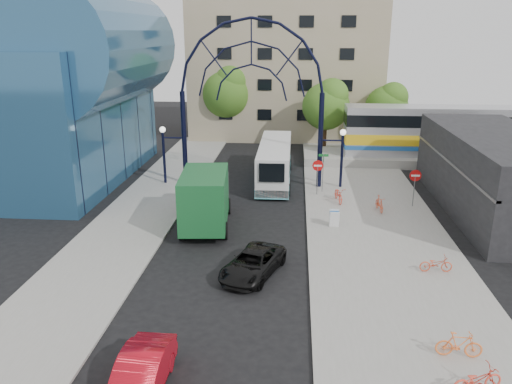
# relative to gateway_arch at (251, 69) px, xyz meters

# --- Properties ---
(ground) EXTENTS (120.00, 120.00, 0.00)m
(ground) POSITION_rel_gateway_arch_xyz_m (0.00, -14.00, -8.56)
(ground) COLOR black
(ground) RESTS_ON ground
(sidewalk_east) EXTENTS (8.00, 56.00, 0.12)m
(sidewalk_east) POSITION_rel_gateway_arch_xyz_m (8.00, -10.00, -8.50)
(sidewalk_east) COLOR gray
(sidewalk_east) RESTS_ON ground
(plaza_west) EXTENTS (5.00, 50.00, 0.12)m
(plaza_west) POSITION_rel_gateway_arch_xyz_m (-6.50, -8.00, -8.50)
(plaza_west) COLOR gray
(plaza_west) RESTS_ON ground
(gateway_arch) EXTENTS (13.64, 0.44, 12.10)m
(gateway_arch) POSITION_rel_gateway_arch_xyz_m (0.00, 0.00, 0.00)
(gateway_arch) COLOR black
(gateway_arch) RESTS_ON ground
(stop_sign) EXTENTS (0.80, 0.07, 2.50)m
(stop_sign) POSITION_rel_gateway_arch_xyz_m (4.80, -2.00, -6.56)
(stop_sign) COLOR slate
(stop_sign) RESTS_ON sidewalk_east
(do_not_enter_sign) EXTENTS (0.76, 0.07, 2.48)m
(do_not_enter_sign) POSITION_rel_gateway_arch_xyz_m (11.00, -4.00, -6.58)
(do_not_enter_sign) COLOR slate
(do_not_enter_sign) RESTS_ON sidewalk_east
(street_name_sign) EXTENTS (0.70, 0.70, 2.80)m
(street_name_sign) POSITION_rel_gateway_arch_xyz_m (5.20, -1.40, -6.43)
(street_name_sign) COLOR slate
(street_name_sign) RESTS_ON sidewalk_east
(sandwich_board) EXTENTS (0.55, 0.61, 0.99)m
(sandwich_board) POSITION_rel_gateway_arch_xyz_m (5.60, -8.02, -7.81)
(sandwich_board) COLOR white
(sandwich_board) RESTS_ON sidewalk_east
(transit_hall) EXTENTS (16.50, 18.00, 14.50)m
(transit_hall) POSITION_rel_gateway_arch_xyz_m (-15.30, 1.00, -1.86)
(transit_hall) COLOR #275479
(transit_hall) RESTS_ON ground
(commercial_block_east) EXTENTS (6.00, 16.00, 5.00)m
(commercial_block_east) POSITION_rel_gateway_arch_xyz_m (16.00, -4.00, -6.06)
(commercial_block_east) COLOR black
(commercial_block_east) RESTS_ON ground
(apartment_block) EXTENTS (20.00, 12.10, 14.00)m
(apartment_block) POSITION_rel_gateway_arch_xyz_m (2.00, 20.97, -1.55)
(apartment_block) COLOR tan
(apartment_block) RESTS_ON ground
(train_platform) EXTENTS (32.00, 5.00, 0.80)m
(train_platform) POSITION_rel_gateway_arch_xyz_m (20.00, 8.00, -8.16)
(train_platform) COLOR gray
(train_platform) RESTS_ON ground
(train_car) EXTENTS (25.10, 3.05, 4.20)m
(train_car) POSITION_rel_gateway_arch_xyz_m (20.00, 8.00, -5.66)
(train_car) COLOR #B7B7BC
(train_car) RESTS_ON train_platform
(tree_north_a) EXTENTS (4.48, 4.48, 7.00)m
(tree_north_a) POSITION_rel_gateway_arch_xyz_m (6.12, 11.93, -3.95)
(tree_north_a) COLOR #382314
(tree_north_a) RESTS_ON ground
(tree_north_b) EXTENTS (5.12, 5.12, 8.00)m
(tree_north_b) POSITION_rel_gateway_arch_xyz_m (-3.88, 15.93, -3.29)
(tree_north_b) COLOR #382314
(tree_north_b) RESTS_ON ground
(tree_north_c) EXTENTS (4.16, 4.16, 6.50)m
(tree_north_c) POSITION_rel_gateway_arch_xyz_m (12.12, 13.93, -4.28)
(tree_north_c) COLOR #382314
(tree_north_c) RESTS_ON ground
(city_bus) EXTENTS (2.55, 10.63, 2.91)m
(city_bus) POSITION_rel_gateway_arch_xyz_m (1.66, 1.69, -7.03)
(city_bus) COLOR silver
(city_bus) RESTS_ON ground
(green_truck) EXTENTS (3.15, 7.08, 3.48)m
(green_truck) POSITION_rel_gateway_arch_xyz_m (-1.99, -8.10, -6.82)
(green_truck) COLOR black
(green_truck) RESTS_ON ground
(black_suv) EXTENTS (3.34, 4.77, 1.21)m
(black_suv) POSITION_rel_gateway_arch_xyz_m (1.33, -14.31, -7.95)
(black_suv) COLOR black
(black_suv) RESTS_ON ground
(red_sedan) EXTENTS (1.48, 4.12, 1.35)m
(red_sedan) POSITION_rel_gateway_arch_xyz_m (-1.54, -22.81, -7.88)
(red_sedan) COLOR #B70B19
(red_sedan) RESTS_ON ground
(bike_near_a) EXTENTS (0.96, 2.00, 1.01)m
(bike_near_a) POSITION_rel_gateway_arch_xyz_m (6.20, -3.41, -7.93)
(bike_near_a) COLOR #E8432E
(bike_near_a) RESTS_ON sidewalk_east
(bike_near_b) EXTENTS (0.65, 1.64, 0.96)m
(bike_near_b) POSITION_rel_gateway_arch_xyz_m (8.67, -5.03, -7.96)
(bike_near_b) COLOR #F35630
(bike_near_b) RESTS_ON sidewalk_east
(bike_far_a) EXTENTS (1.57, 0.61, 0.81)m
(bike_far_a) POSITION_rel_gateway_arch_xyz_m (10.05, -13.51, -8.03)
(bike_far_a) COLOR #D64A2A
(bike_far_a) RESTS_ON sidewalk_east
(bike_far_b) EXTENTS (1.64, 0.55, 0.97)m
(bike_far_b) POSITION_rel_gateway_arch_xyz_m (9.13, -20.16, -7.95)
(bike_far_b) COLOR orange
(bike_far_b) RESTS_ON sidewalk_east
(bike_far_c) EXTENTS (1.88, 1.14, 0.93)m
(bike_far_c) POSITION_rel_gateway_arch_xyz_m (9.13, -22.00, -7.97)
(bike_far_c) COLOR #ED452F
(bike_far_c) RESTS_ON sidewalk_east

